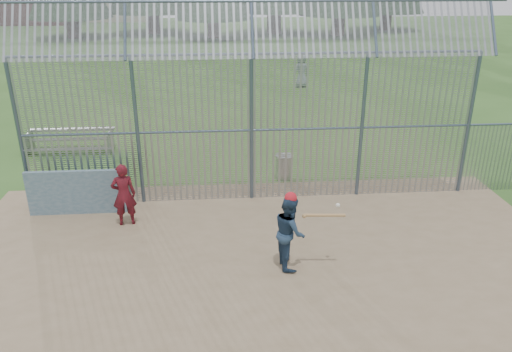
{
  "coord_description": "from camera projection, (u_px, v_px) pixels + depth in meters",
  "views": [
    {
      "loc": [
        -0.9,
        -9.2,
        5.98
      ],
      "look_at": [
        0.0,
        2.0,
        1.3
      ],
      "focal_mm": 35.0,
      "sensor_mm": 36.0,
      "label": 1
    }
  ],
  "objects": [
    {
      "name": "ground",
      "position": [
        263.0,
        266.0,
        10.83
      ],
      "size": [
        120.0,
        120.0,
        0.0
      ],
      "primitive_type": "plane",
      "color": "#2D511E",
      "rests_on": "ground"
    },
    {
      "name": "onlooker",
      "position": [
        124.0,
        195.0,
        12.3
      ],
      "size": [
        0.64,
        0.47,
        1.61
      ],
      "primitive_type": "imported",
      "rotation": [
        0.0,
        0.0,
        3.3
      ],
      "color": "maroon",
      "rests_on": "dirt_infield"
    },
    {
      "name": "dirt_infield",
      "position": [
        266.0,
        279.0,
        10.37
      ],
      "size": [
        14.0,
        10.0,
        0.02
      ],
      "primitive_type": "cube",
      "color": "#756047",
      "rests_on": "ground"
    },
    {
      "name": "backstop_fence",
      "position": [
        320.0,
        116.0,
        13.21
      ],
      "size": [
        20.09,
        0.81,
        5.3
      ],
      "color": "#47566B",
      "rests_on": "ground"
    },
    {
      "name": "dugout_wall",
      "position": [
        77.0,
        192.0,
        12.92
      ],
      "size": [
        2.5,
        0.12,
        1.2
      ],
      "primitive_type": "cube",
      "color": "#38566B",
      "rests_on": "dirt_infield"
    },
    {
      "name": "batting_gear",
      "position": [
        298.0,
        202.0,
        10.26
      ],
      "size": [
        1.26,
        0.35,
        0.52
      ],
      "color": "red",
      "rests_on": "ground"
    },
    {
      "name": "bg_kid_standing",
      "position": [
        301.0,
        71.0,
        26.84
      ],
      "size": [
        1.05,
        0.91,
        1.81
      ],
      "primitive_type": "imported",
      "rotation": [
        0.0,
        0.0,
        3.6
      ],
      "color": "slate",
      "rests_on": "ground"
    },
    {
      "name": "trash_can",
      "position": [
        284.0,
        166.0,
        15.26
      ],
      "size": [
        0.56,
        0.56,
        0.82
      ],
      "color": "#979A9F",
      "rests_on": "ground"
    },
    {
      "name": "bleacher",
      "position": [
        70.0,
        140.0,
        17.5
      ],
      "size": [
        3.0,
        0.95,
        0.72
      ],
      "color": "gray",
      "rests_on": "ground"
    },
    {
      "name": "batter",
      "position": [
        290.0,
        232.0,
        10.56
      ],
      "size": [
        0.68,
        0.84,
        1.62
      ],
      "primitive_type": "imported",
      "rotation": [
        0.0,
        0.0,
        1.66
      ],
      "color": "#223650",
      "rests_on": "dirt_infield"
    }
  ]
}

